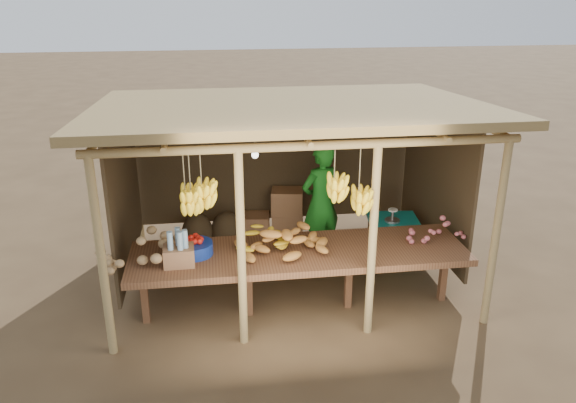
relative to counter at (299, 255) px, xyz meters
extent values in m
plane|color=brown|center=(0.00, 0.95, -0.74)|extent=(60.00, 60.00, 0.00)
cylinder|color=tan|center=(-2.10, -0.55, 0.36)|extent=(0.09, 0.09, 2.20)
cylinder|color=tan|center=(2.10, -0.55, 0.36)|extent=(0.09, 0.09, 2.20)
cylinder|color=tan|center=(-2.10, 2.45, 0.36)|extent=(0.09, 0.09, 2.20)
cylinder|color=tan|center=(2.10, 2.45, 0.36)|extent=(0.09, 0.09, 2.20)
cylinder|color=tan|center=(-0.70, -0.55, 0.36)|extent=(0.09, 0.09, 2.20)
cylinder|color=tan|center=(0.70, -0.55, 0.36)|extent=(0.09, 0.09, 2.20)
cylinder|color=tan|center=(0.00, -0.55, 1.46)|extent=(4.40, 0.09, 0.09)
cylinder|color=tan|center=(0.00, 2.45, 1.46)|extent=(4.40, 0.09, 0.09)
cube|color=olive|center=(0.00, 0.95, 1.55)|extent=(4.70, 3.50, 0.28)
cube|color=#443420|center=(0.00, 2.43, 0.47)|extent=(4.20, 0.04, 1.98)
cube|color=#443420|center=(-2.08, 1.15, 0.47)|extent=(0.04, 2.40, 1.98)
cube|color=#443420|center=(2.08, 1.15, 0.47)|extent=(0.04, 2.40, 1.98)
cube|color=brown|center=(0.00, 0.00, 0.02)|extent=(3.90, 1.05, 0.08)
cube|color=brown|center=(-1.80, 0.00, -0.38)|extent=(0.08, 0.08, 0.72)
cube|color=brown|center=(-0.60, 0.00, -0.38)|extent=(0.08, 0.08, 0.72)
cube|color=brown|center=(0.60, 0.00, -0.38)|extent=(0.08, 0.08, 0.72)
cube|color=brown|center=(1.80, 0.00, -0.38)|extent=(0.08, 0.08, 0.72)
cylinder|color=navy|center=(-1.20, 0.07, 0.13)|extent=(0.42, 0.42, 0.15)
cube|color=#966643|center=(-1.36, -0.16, 0.17)|extent=(0.34, 0.27, 0.21)
imported|color=#176819|center=(0.52, 1.38, 0.11)|extent=(0.73, 0.62, 1.69)
cube|color=brown|center=(1.52, 1.18, -0.45)|extent=(0.68, 0.59, 0.57)
cube|color=#0D8C93|center=(1.52, 1.18, -0.14)|extent=(0.75, 0.67, 0.06)
cube|color=#966643|center=(0.16, 2.15, -0.53)|extent=(0.52, 0.44, 0.38)
cube|color=#966643|center=(0.16, 2.15, -0.15)|extent=(0.52, 0.44, 0.38)
cube|color=#966643|center=(-0.36, 2.15, -0.53)|extent=(0.52, 0.44, 0.38)
ellipsoid|color=#443420|center=(-1.22, 1.95, -0.46)|extent=(0.47, 0.47, 0.64)
ellipsoid|color=#443420|center=(-0.79, 1.95, -0.46)|extent=(0.47, 0.47, 0.64)
camera|label=1|loc=(-0.95, -5.80, 2.91)|focal=35.00mm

